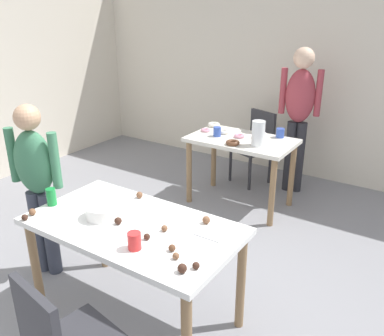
{
  "coord_description": "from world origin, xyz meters",
  "views": [
    {
      "loc": [
        1.47,
        -1.72,
        2.04
      ],
      "look_at": [
        -0.09,
        0.66,
        0.9
      ],
      "focal_mm": 37.98,
      "sensor_mm": 36.0,
      "label": 1
    }
  ],
  "objects": [
    {
      "name": "cake_ball_4",
      "position": [
        0.46,
        -0.28,
        0.78
      ],
      "size": [
        0.05,
        0.05,
        0.05
      ],
      "primitive_type": "sphere",
      "color": "#3D2319",
      "rests_on": "dining_table_near"
    },
    {
      "name": "dining_table_near",
      "position": [
        -0.09,
        -0.03,
        0.66
      ],
      "size": [
        1.38,
        0.76,
        0.75
      ],
      "color": "white",
      "rests_on": "ground_plane"
    },
    {
      "name": "dining_table_far",
      "position": [
        -0.32,
        1.95,
        0.63
      ],
      "size": [
        1.09,
        0.65,
        0.75
      ],
      "color": "silver",
      "rests_on": "ground_plane"
    },
    {
      "name": "cake_ball_2",
      "position": [
        -0.72,
        -0.31,
        0.77
      ],
      "size": [
        0.05,
        0.05,
        0.05
      ],
      "primitive_type": "sphere",
      "color": "brown",
      "rests_on": "dining_table_near"
    },
    {
      "name": "donut_far_2",
      "position": [
        -0.77,
        1.97,
        0.77
      ],
      "size": [
        0.1,
        0.1,
        0.03
      ],
      "primitive_type": "torus",
      "color": "pink",
      "rests_on": "dining_table_far"
    },
    {
      "name": "donut_far_5",
      "position": [
        -0.8,
        2.19,
        0.77
      ],
      "size": [
        0.14,
        0.14,
        0.04
      ],
      "primitive_type": "torus",
      "color": "white",
      "rests_on": "dining_table_far"
    },
    {
      "name": "cup_far_2",
      "position": [
        -0.1,
        1.96,
        0.8
      ],
      "size": [
        0.08,
        0.08,
        0.1
      ],
      "primitive_type": "cylinder",
      "color": "white",
      "rests_on": "dining_table_far"
    },
    {
      "name": "person_adult_far",
      "position": [
        0.04,
        2.61,
        1.0
      ],
      "size": [
        0.45,
        0.27,
        1.64
      ],
      "color": "#28282D",
      "rests_on": "ground_plane"
    },
    {
      "name": "cup_far_1",
      "position": [
        -0.58,
        1.88,
        0.8
      ],
      "size": [
        0.08,
        0.08,
        0.1
      ],
      "primitive_type": "cylinder",
      "color": "#3351B2",
      "rests_on": "dining_table_far"
    },
    {
      "name": "donut_far_1",
      "position": [
        -0.57,
        2.02,
        0.77
      ],
      "size": [
        0.13,
        0.13,
        0.04
      ],
      "primitive_type": "torus",
      "color": "white",
      "rests_on": "dining_table_far"
    },
    {
      "name": "pitcher_far",
      "position": [
        -0.08,
        1.83,
        0.88
      ],
      "size": [
        0.13,
        0.13,
        0.25
      ],
      "primitive_type": "cylinder",
      "color": "white",
      "rests_on": "dining_table_far"
    },
    {
      "name": "person_girl_near",
      "position": [
        -1.06,
        -0.01,
        0.83
      ],
      "size": [
        0.45,
        0.27,
        1.4
      ],
      "color": "#383D4C",
      "rests_on": "ground_plane"
    },
    {
      "name": "cup_far_0",
      "position": [
        -0.0,
        2.21,
        0.8
      ],
      "size": [
        0.09,
        0.09,
        0.1
      ],
      "primitive_type": "cylinder",
      "color": "#3351B2",
      "rests_on": "dining_table_far"
    },
    {
      "name": "donut_far_3",
      "position": [
        -0.18,
        2.05,
        0.77
      ],
      "size": [
        0.12,
        0.12,
        0.03
      ],
      "primitive_type": "torus",
      "color": "gold",
      "rests_on": "dining_table_far"
    },
    {
      "name": "cake_ball_5",
      "position": [
        0.3,
        0.23,
        0.78
      ],
      "size": [
        0.05,
        0.05,
        0.05
      ],
      "primitive_type": "sphere",
      "color": "brown",
      "rests_on": "dining_table_near"
    },
    {
      "name": "cake_ball_10",
      "position": [
        0.14,
        0.01,
        0.77
      ],
      "size": [
        0.04,
        0.04,
        0.04
      ],
      "primitive_type": "sphere",
      "color": "brown",
      "rests_on": "dining_table_near"
    },
    {
      "name": "chair_far_table",
      "position": [
        -0.45,
        2.63,
        0.5
      ],
      "size": [
        0.51,
        0.51,
        0.87
      ],
      "color": "#2D2D33",
      "rests_on": "ground_plane"
    },
    {
      "name": "cake_ball_8",
      "position": [
        0.3,
        -0.15,
        0.77
      ],
      "size": [
        0.04,
        0.04,
        0.04
      ],
      "primitive_type": "sphere",
      "color": "brown",
      "rests_on": "dining_table_near"
    },
    {
      "name": "soda_can",
      "position": [
        -0.73,
        -0.14,
        0.81
      ],
      "size": [
        0.07,
        0.07,
        0.12
      ],
      "primitive_type": "cylinder",
      "color": "#198438",
      "rests_on": "dining_table_near"
    },
    {
      "name": "donut_far_4",
      "position": [
        -0.36,
        1.97,
        0.77
      ],
      "size": [
        0.11,
        0.11,
        0.03
      ],
      "primitive_type": "torus",
      "color": "pink",
      "rests_on": "dining_table_far"
    },
    {
      "name": "cake_ball_7",
      "position": [
        -0.3,
        0.28,
        0.77
      ],
      "size": [
        0.05,
        0.05,
        0.05
      ],
      "primitive_type": "sphere",
      "color": "brown",
      "rests_on": "dining_table_near"
    },
    {
      "name": "cake_ball_0",
      "position": [
        0.51,
        -0.21,
        0.77
      ],
      "size": [
        0.04,
        0.04,
        0.04
      ],
      "primitive_type": "sphere",
      "color": "#3D2319",
      "rests_on": "dining_table_near"
    },
    {
      "name": "cake_ball_1",
      "position": [
        0.11,
        -0.13,
        0.77
      ],
      "size": [
        0.04,
        0.04,
        0.04
      ],
      "primitive_type": "sphere",
      "color": "#3D2319",
      "rests_on": "dining_table_near"
    },
    {
      "name": "donut_far_0",
      "position": [
        -0.3,
        1.72,
        0.77
      ],
      "size": [
        0.14,
        0.14,
        0.04
      ],
      "primitive_type": "torus",
      "color": "brown",
      "rests_on": "dining_table_far"
    },
    {
      "name": "cake_ball_6",
      "position": [
        -0.7,
        -0.38,
        0.77
      ],
      "size": [
        0.04,
        0.04,
        0.04
      ],
      "primitive_type": "sphere",
      "color": "#3D2319",
      "rests_on": "dining_table_near"
    },
    {
      "name": "cake_ball_3",
      "position": [
        -0.16,
        -0.09,
        0.77
      ],
      "size": [
        0.05,
        0.05,
        0.05
      ],
      "primitive_type": "sphere",
      "color": "#3D2319",
      "rests_on": "dining_table_near"
    },
    {
      "name": "wall_back",
      "position": [
        0.0,
        3.2,
        1.3
      ],
      "size": [
        6.4,
        0.1,
        2.6
      ],
      "primitive_type": "cube",
      "color": "beige",
      "rests_on": "ground_plane"
    },
    {
      "name": "cup_near_0",
      "position": [
        0.11,
        -0.24,
        0.8
      ],
      "size": [
        0.08,
        0.08,
        0.1
      ],
      "primitive_type": "cylinder",
      "color": "red",
      "rests_on": "dining_table_near"
    },
    {
      "name": "fork_near",
      "position": [
        0.39,
        0.08,
        0.75
      ],
      "size": [
        0.17,
        0.02,
        0.01
      ],
      "primitive_type": "cube",
      "color": "silver",
      "rests_on": "dining_table_near"
    },
    {
      "name": "ground_plane",
      "position": [
        0.0,
        0.0,
        0.0
      ],
      "size": [
        6.4,
        6.4,
        0.0
      ],
      "primitive_type": "plane",
      "color": "gray"
    },
    {
      "name": "mixing_bowl",
      "position": [
        -0.31,
        -0.08,
        0.79
      ],
      "size": [
        0.21,
        0.21,
        0.09
      ],
      "primitive_type": "cylinder",
      "color": "white",
      "rests_on": "dining_table_near"
    },
    {
      "name": "cake_ball_9",
      "position": [
        0.37,
        -0.2,
        0.77
      ],
      "size": [
        0.04,
        0.04,
        0.04
      ],
      "primitive_type": "sphere",
      "color": "brown",
      "rests_on": "dining_table_near"
    }
  ]
}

